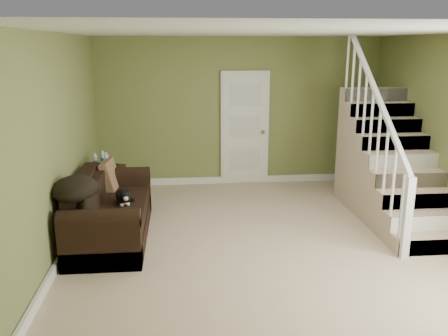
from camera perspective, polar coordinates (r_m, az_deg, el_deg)
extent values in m
cube|color=#C7AB90|center=(6.18, 4.98, -8.83)|extent=(5.00, 5.50, 0.01)
cube|color=white|center=(5.68, 5.58, 16.02)|extent=(5.00, 5.50, 0.01)
cube|color=olive|center=(8.47, 1.82, 6.76)|extent=(5.00, 0.04, 2.60)
cube|color=olive|center=(3.23, 14.31, -6.74)|extent=(5.00, 0.04, 2.60)
cube|color=olive|center=(5.87, -19.50, 2.43)|extent=(0.04, 5.50, 2.60)
cube|color=white|center=(8.70, 1.78, -1.39)|extent=(5.00, 0.04, 0.12)
cube|color=white|center=(6.23, -18.26, -8.78)|extent=(0.04, 5.50, 0.12)
cube|color=white|center=(7.02, 25.38, -6.80)|extent=(0.04, 5.50, 0.12)
cube|color=white|center=(8.50, 2.51, 4.79)|extent=(0.86, 0.05, 2.02)
cube|color=white|center=(8.48, 2.53, 4.70)|extent=(0.78, 0.04, 1.96)
sphere|color=olive|center=(8.49, 4.71, 4.34)|extent=(0.07, 0.07, 0.07)
cube|color=#C7AB90|center=(6.41, 23.87, -8.26)|extent=(1.00, 0.27, 0.20)
cylinder|color=white|center=(6.02, 20.65, -3.81)|extent=(0.04, 0.04, 0.90)
cube|color=#C7AB90|center=(6.59, 22.83, -6.59)|extent=(1.00, 0.27, 0.40)
cylinder|color=white|center=(6.19, 19.75, -1.28)|extent=(0.04, 0.04, 0.90)
cube|color=#C7AB90|center=(6.78, 21.86, -5.01)|extent=(1.00, 0.27, 0.60)
cylinder|color=white|center=(6.38, 18.89, 1.10)|extent=(0.04, 0.04, 0.90)
cube|color=#C7AB90|center=(6.98, 20.94, -3.52)|extent=(1.00, 0.27, 0.80)
cylinder|color=white|center=(6.58, 18.09, 3.34)|extent=(0.04, 0.04, 0.90)
cube|color=#C7AB90|center=(7.18, 20.07, -2.10)|extent=(1.00, 0.27, 1.00)
cylinder|color=white|center=(6.80, 17.33, 5.45)|extent=(0.04, 0.04, 0.90)
cube|color=#C7AB90|center=(7.39, 19.26, -0.77)|extent=(1.00, 0.27, 1.20)
cylinder|color=white|center=(7.02, 16.61, 7.42)|extent=(0.04, 0.04, 0.90)
cube|color=#C7AB90|center=(7.60, 18.49, 0.49)|extent=(1.00, 0.27, 1.40)
cylinder|color=white|center=(7.25, 15.93, 9.27)|extent=(0.04, 0.04, 0.90)
cube|color=#C7AB90|center=(7.82, 17.77, 1.68)|extent=(1.00, 0.27, 1.60)
cylinder|color=white|center=(7.48, 15.29, 11.00)|extent=(0.04, 0.04, 0.90)
cube|color=#C7AB90|center=(8.04, 17.08, 2.81)|extent=(1.00, 0.27, 1.80)
cylinder|color=white|center=(7.73, 14.68, 12.63)|extent=(0.04, 0.04, 0.90)
cube|color=white|center=(5.93, 21.17, -5.64)|extent=(0.09, 0.09, 1.00)
cube|color=white|center=(6.74, 17.62, 9.22)|extent=(0.06, 2.46, 1.84)
cube|color=black|center=(6.44, -13.25, -7.07)|extent=(0.90, 2.08, 0.24)
cube|color=black|center=(6.35, -12.52, -5.19)|extent=(0.68, 1.57, 0.21)
cube|color=black|center=(5.53, -14.59, -8.88)|extent=(0.90, 0.24, 0.59)
cube|color=black|center=(7.25, -12.40, -3.10)|extent=(0.90, 0.24, 0.59)
cylinder|color=black|center=(5.42, -14.79, -6.03)|extent=(0.90, 0.24, 0.24)
cylinder|color=black|center=(7.16, -12.52, -0.86)|extent=(0.90, 0.24, 0.24)
cube|color=black|center=(6.36, -16.64, -3.66)|extent=(0.19, 1.61, 0.60)
cube|color=black|center=(6.31, -15.38, -2.99)|extent=(0.13, 1.55, 0.33)
cube|color=black|center=(7.55, -14.30, -2.26)|extent=(0.68, 0.68, 0.64)
cylinder|color=white|center=(7.40, -15.23, 0.71)|extent=(0.06, 0.06, 0.20)
cylinder|color=blue|center=(7.40, -15.23, 0.71)|extent=(0.07, 0.07, 0.05)
cylinder|color=white|center=(7.37, -15.29, 1.58)|extent=(0.03, 0.03, 0.03)
cylinder|color=white|center=(7.41, -13.95, 0.82)|extent=(0.06, 0.06, 0.20)
cylinder|color=blue|center=(7.41, -13.95, 0.82)|extent=(0.07, 0.07, 0.05)
cylinder|color=white|center=(7.39, -14.01, 1.69)|extent=(0.03, 0.03, 0.03)
cylinder|color=white|center=(7.55, -14.38, 1.04)|extent=(0.06, 0.06, 0.20)
cylinder|color=blue|center=(7.55, -14.38, 1.04)|extent=(0.07, 0.07, 0.05)
cylinder|color=white|center=(7.52, -14.43, 1.89)|extent=(0.03, 0.03, 0.03)
ellipsoid|color=black|center=(6.32, -12.01, -3.35)|extent=(0.28, 0.39, 0.19)
ellipsoid|color=white|center=(6.25, -12.07, -3.87)|extent=(0.14, 0.17, 0.10)
sphere|color=black|center=(6.13, -12.22, -3.28)|extent=(0.16, 0.16, 0.13)
ellipsoid|color=white|center=(6.09, -12.27, -3.63)|extent=(0.08, 0.07, 0.06)
cone|color=black|center=(6.12, -12.57, -2.66)|extent=(0.06, 0.06, 0.06)
cone|color=black|center=(6.12, -11.91, -2.65)|extent=(0.06, 0.06, 0.06)
cylinder|color=black|center=(6.46, -11.01, -3.58)|extent=(0.16, 0.25, 0.04)
ellipsoid|color=yellow|center=(5.89, -13.00, -5.40)|extent=(0.15, 0.21, 0.06)
cube|color=#45291B|center=(7.01, -13.53, -0.94)|extent=(0.27, 0.47, 0.46)
ellipsoid|color=black|center=(5.71, -17.52, -2.37)|extent=(0.54, 0.69, 0.27)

